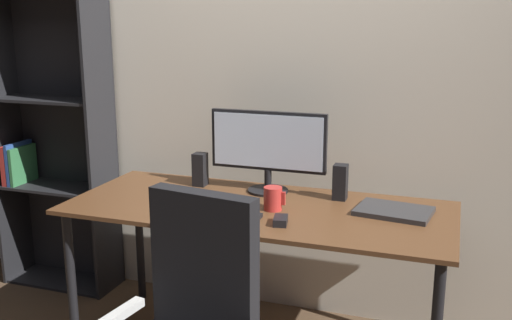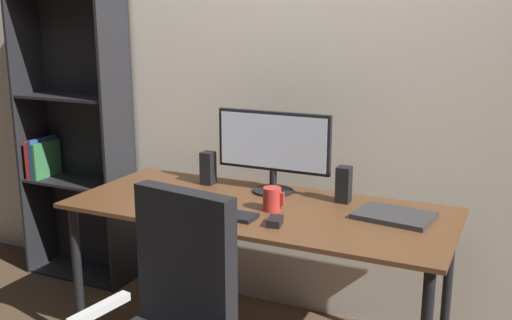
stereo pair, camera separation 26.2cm
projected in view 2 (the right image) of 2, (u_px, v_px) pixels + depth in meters
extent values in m
cube|color=beige|center=(303.00, 74.00, 3.04)|extent=(6.40, 0.10, 2.60)
cube|color=#56351E|center=(259.00, 208.00, 2.70)|extent=(1.76, 0.75, 0.02)
cylinder|color=black|center=(78.00, 277.00, 2.85)|extent=(0.04, 0.04, 0.72)
cylinder|color=black|center=(153.00, 235.00, 3.40)|extent=(0.04, 0.04, 0.72)
cylinder|color=black|center=(447.00, 288.00, 2.72)|extent=(0.04, 0.04, 0.72)
cylinder|color=black|center=(273.00, 191.00, 2.91)|extent=(0.20, 0.20, 0.01)
cylinder|color=black|center=(273.00, 180.00, 2.90)|extent=(0.04, 0.04, 0.10)
cube|color=black|center=(273.00, 141.00, 2.85)|extent=(0.58, 0.03, 0.29)
cube|color=silver|center=(272.00, 142.00, 2.84)|extent=(0.55, 0.01, 0.26)
cube|color=black|center=(224.00, 214.00, 2.56)|extent=(0.29, 0.11, 0.02)
cube|color=black|center=(275.00, 221.00, 2.45)|extent=(0.07, 0.11, 0.03)
cylinder|color=#B72D28|center=(272.00, 199.00, 2.62)|extent=(0.08, 0.08, 0.11)
cube|color=#B72D28|center=(282.00, 199.00, 2.60)|extent=(0.02, 0.01, 0.06)
cube|color=#2D2D30|center=(394.00, 216.00, 2.53)|extent=(0.35, 0.27, 0.02)
cube|color=black|center=(208.00, 168.00, 3.03)|extent=(0.06, 0.07, 0.17)
cube|color=black|center=(344.00, 185.00, 2.74)|extent=(0.06, 0.07, 0.17)
cube|color=white|center=(187.00, 214.00, 2.59)|extent=(0.21, 0.30, 0.00)
cube|color=black|center=(185.00, 262.00, 2.06)|extent=(0.41, 0.13, 0.52)
cube|color=silver|center=(100.00, 309.00, 2.07)|extent=(0.08, 0.26, 0.03)
cube|color=black|center=(33.00, 136.00, 3.66)|extent=(0.02, 0.28, 1.73)
cube|color=black|center=(119.00, 145.00, 3.39)|extent=(0.02, 0.28, 1.73)
cube|color=black|center=(89.00, 136.00, 3.65)|extent=(0.68, 0.01, 1.73)
cube|color=black|center=(84.00, 272.00, 3.73)|extent=(0.65, 0.26, 0.02)
cube|color=black|center=(77.00, 182.00, 3.59)|extent=(0.65, 0.26, 0.02)
cube|color=black|center=(71.00, 97.00, 3.47)|extent=(0.65, 0.26, 0.02)
cube|color=#B22D28|center=(40.00, 158.00, 3.67)|extent=(0.03, 0.22, 0.24)
cube|color=#28478C|center=(44.00, 157.00, 3.65)|extent=(0.02, 0.22, 0.25)
cube|color=#337242|center=(47.00, 159.00, 3.64)|extent=(0.02, 0.22, 0.22)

